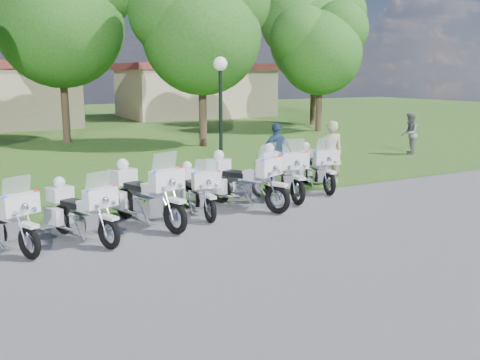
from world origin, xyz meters
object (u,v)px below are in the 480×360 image
bystander_a (331,153)px  motorcycle_1 (80,210)px  motorcycle_6 (315,166)px  motorcycle_4 (243,180)px  lamp_post (220,86)px  bystander_c (277,153)px  motorcycle_5 (281,171)px  bystander_b (409,134)px  motorcycle_2 (144,193)px  motorcycle_3 (196,189)px  motorcycle_0 (0,217)px

bystander_a → motorcycle_1: bearing=40.1°
motorcycle_6 → motorcycle_4: bearing=30.3°
lamp_post → bystander_c: bearing=-54.2°
motorcycle_5 → bystander_b: bearing=-148.3°
bystander_a → bystander_b: bearing=-127.7°
motorcycle_2 → bystander_c: bystander_c is taller
lamp_post → bystander_c: size_ratio=2.07×
motorcycle_2 → motorcycle_5: size_ratio=0.99×
motorcycle_6 → lamp_post: size_ratio=0.60×
motorcycle_3 → bystander_c: (3.67, 2.22, 0.33)m
motorcycle_0 → bystander_b: (16.05, 5.29, 0.24)m
motorcycle_4 → lamp_post: (1.25, 3.75, 2.22)m
motorcycle_0 → motorcycle_5: size_ratio=0.84×
motorcycle_2 → lamp_post: (3.94, 4.10, 2.21)m
motorcycle_5 → bystander_a: 2.31m
motorcycle_6 → bystander_a: (0.74, 0.24, 0.31)m
motorcycle_1 → motorcycle_6: bearing=172.2°
bystander_a → bystander_b: size_ratio=1.11×
motorcycle_0 → motorcycle_1: 1.47m
motorcycle_3 → bystander_a: bearing=-161.9°
bystander_b → bystander_a: bearing=-12.8°
motorcycle_4 → bystander_c: 3.24m
motorcycle_0 → motorcycle_2: size_ratio=0.85×
bystander_c → motorcycle_1: bearing=20.8°
motorcycle_4 → motorcycle_5: motorcycle_4 is taller
motorcycle_1 → bystander_b: size_ratio=1.21×
bystander_b → motorcycle_0: bearing=-21.2°
motorcycle_2 → bystander_b: size_ratio=1.42×
motorcycle_5 → bystander_a: (2.20, 0.64, 0.27)m
motorcycle_1 → motorcycle_5: bearing=171.8°
motorcycle_1 → motorcycle_6: size_ratio=0.91×
motorcycle_4 → bystander_b: (10.40, 4.57, 0.16)m
motorcycle_2 → bystander_b: bearing=-177.3°
lamp_post → bystander_a: 4.03m
motorcycle_0 → bystander_c: size_ratio=1.13×
motorcycle_2 → bystander_a: 6.57m
motorcycle_0 → lamp_post: (6.90, 4.46, 2.29)m
motorcycle_0 → motorcycle_1: motorcycle_0 is taller
motorcycle_3 → lamp_post: size_ratio=0.56×
motorcycle_0 → motorcycle_3: (4.37, 0.68, -0.03)m
motorcycle_4 → bystander_b: 11.36m
motorcycle_6 → motorcycle_1: bearing=26.2°
motorcycle_2 → bystander_c: bearing=-171.4°
motorcycle_4 → motorcycle_6: (2.95, 0.97, -0.05)m
lamp_post → bystander_b: lamp_post is taller
motorcycle_5 → bystander_a: bystander_a is taller
motorcycle_1 → bystander_a: (7.88, 2.04, 0.34)m
motorcycle_2 → bystander_b: 13.98m
motorcycle_1 → bystander_b: bystander_b is taller
motorcycle_0 → motorcycle_3: motorcycle_0 is taller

